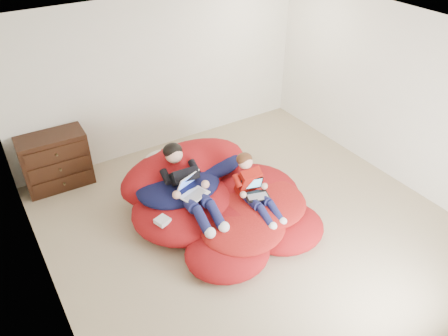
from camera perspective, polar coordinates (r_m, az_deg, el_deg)
room_shell at (r=5.80m, az=3.37°, el=-5.66°), size 5.10×5.10×2.77m
dresser at (r=6.84m, az=-21.13°, el=0.86°), size 0.95×0.54×0.84m
beanbag_pile at (r=5.89m, az=-0.99°, el=-4.19°), size 2.35×2.34×0.88m
cream_pillow at (r=6.09m, az=-8.41°, el=0.89°), size 0.49×0.31×0.31m
older_boy at (r=5.57m, az=-4.87°, el=-1.80°), size 0.37×1.29×0.69m
younger_boy at (r=5.58m, az=3.85°, el=-2.26°), size 0.30×0.91×0.67m
laptop_white at (r=5.50m, az=-4.24°, el=-2.70°), size 0.40×0.43×0.23m
laptop_black at (r=5.60m, az=4.01°, el=-2.97°), size 0.35×0.36×0.22m
power_adapter at (r=5.40m, az=-8.04°, el=-6.84°), size 0.20×0.20×0.06m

